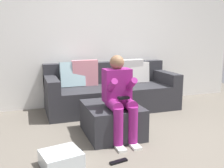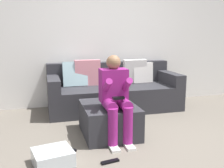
{
  "view_description": "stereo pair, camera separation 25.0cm",
  "coord_description": "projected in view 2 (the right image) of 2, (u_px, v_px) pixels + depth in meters",
  "views": [
    {
      "loc": [
        -1.36,
        -2.61,
        1.32
      ],
      "look_at": [
        -0.12,
        1.03,
        0.57
      ],
      "focal_mm": 41.27,
      "sensor_mm": 36.0,
      "label": 1
    },
    {
      "loc": [
        -1.12,
        -2.68,
        1.32
      ],
      "look_at": [
        -0.12,
        1.03,
        0.57
      ],
      "focal_mm": 41.27,
      "sensor_mm": 36.0,
      "label": 2
    }
  ],
  "objects": [
    {
      "name": "ground_plane",
      "position": [
        144.0,
        146.0,
        3.08
      ],
      "size": [
        7.49,
        7.49,
        0.0
      ],
      "primitive_type": "plane",
      "color": "#6B6359"
    },
    {
      "name": "storage_bin",
      "position": [
        53.0,
        157.0,
        2.64
      ],
      "size": [
        0.45,
        0.42,
        0.15
      ],
      "primitive_type": "cube",
      "rotation": [
        0.0,
        0.0,
        0.21
      ],
      "color": "silver",
      "rests_on": "ground_plane"
    },
    {
      "name": "person_seated",
      "position": [
        116.0,
        95.0,
        3.16
      ],
      "size": [
        0.34,
        0.58,
        1.07
      ],
      "color": "#8C1E72",
      "rests_on": "ground_plane"
    },
    {
      "name": "ottoman",
      "position": [
        109.0,
        119.0,
        3.42
      ],
      "size": [
        0.69,
        0.83,
        0.41
      ],
      "primitive_type": "cube",
      "color": "#2D2D33",
      "rests_on": "ground_plane"
    },
    {
      "name": "couch_sectional",
      "position": [
        113.0,
        91.0,
        4.6
      ],
      "size": [
        2.29,
        0.92,
        0.87
      ],
      "color": "#2D2D33",
      "rests_on": "ground_plane"
    },
    {
      "name": "remote_near_ottoman",
      "position": [
        110.0,
        162.0,
        2.68
      ],
      "size": [
        0.2,
        0.09,
        0.02
      ],
      "primitive_type": "cube",
      "rotation": [
        0.0,
        0.0,
        0.19
      ],
      "color": "black",
      "rests_on": "ground_plane"
    },
    {
      "name": "remote_by_storage_bin",
      "position": [
        68.0,
        152.0,
        2.89
      ],
      "size": [
        0.19,
        0.13,
        0.02
      ],
      "primitive_type": "cube",
      "rotation": [
        0.0,
        0.0,
        0.47
      ],
      "color": "black",
      "rests_on": "ground_plane"
    },
    {
      "name": "wall_back",
      "position": [
        103.0,
        35.0,
        4.82
      ],
      "size": [
        5.76,
        0.1,
        2.62
      ],
      "primitive_type": "cube",
      "color": "white",
      "rests_on": "ground_plane"
    }
  ]
}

